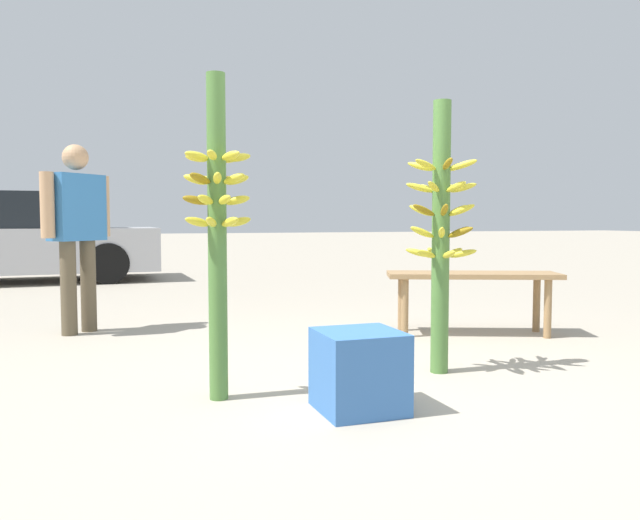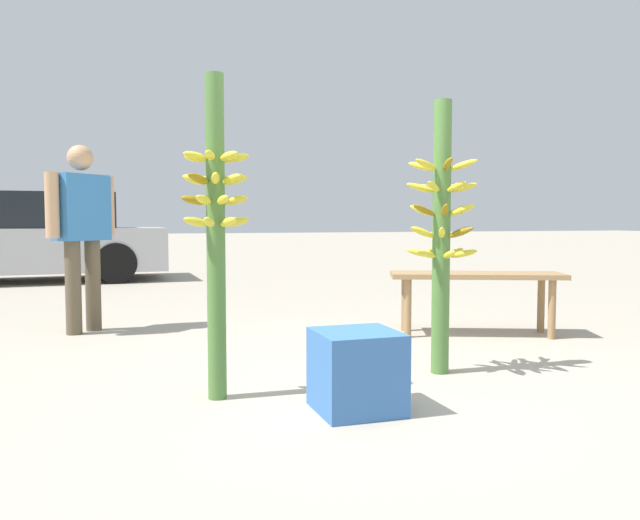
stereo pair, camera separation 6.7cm
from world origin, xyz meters
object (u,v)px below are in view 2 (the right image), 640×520
banana_stalk_left (216,225)px  parked_car (33,239)px  banana_stalk_center (441,230)px  vendor_person (82,223)px  produce_crate (357,371)px  market_bench (476,282)px

banana_stalk_left → parked_car: 7.35m
banana_stalk_center → vendor_person: size_ratio=1.07×
banana_stalk_left → produce_crate: bearing=-34.8°
parked_car → produce_crate: bearing=-164.2°
produce_crate → market_bench: bearing=43.5°
banana_stalk_left → banana_stalk_center: 1.40m
banana_stalk_left → parked_car: bearing=103.4°
parked_car → produce_crate: (2.32, -7.57, -0.45)m
parked_car → vendor_person: bearing=-170.3°
banana_stalk_left → banana_stalk_center: bearing=5.0°
market_bench → parked_car: size_ratio=0.36×
produce_crate → banana_stalk_center: bearing=35.6°
banana_stalk_left → parked_car: size_ratio=0.42×
banana_stalk_center → parked_car: bearing=113.7°
market_bench → produce_crate: (-1.68, -1.59, -0.23)m
vendor_person → banana_stalk_left: bearing=65.3°
market_bench → produce_crate: 2.33m
banana_stalk_left → parked_car: banana_stalk_left is taller
vendor_person → produce_crate: size_ratio=3.92×
banana_stalk_left → vendor_person: banana_stalk_left is taller
banana_stalk_center → vendor_person: bearing=134.8°
vendor_person → parked_car: 4.95m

